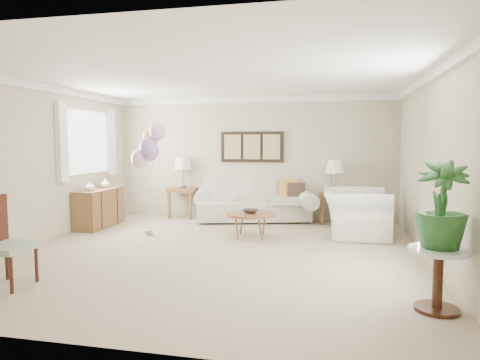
{
  "coord_description": "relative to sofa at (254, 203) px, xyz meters",
  "views": [
    {
      "loc": [
        1.68,
        -5.99,
        1.64
      ],
      "look_at": [
        0.25,
        0.6,
        1.05
      ],
      "focal_mm": 32.0,
      "sensor_mm": 36.0,
      "label": 1
    }
  ],
  "objects": [
    {
      "name": "lamp_right",
      "position": [
        1.66,
        0.01,
        0.76
      ],
      "size": [
        0.37,
        0.37,
        0.65
      ],
      "color": "gray",
      "rests_on": "end_table_right"
    },
    {
      "name": "vase_white",
      "position": [
        -2.81,
        -1.69,
        0.46
      ],
      "size": [
        0.22,
        0.22,
        0.18
      ],
      "primitive_type": "imported",
      "rotation": [
        0.0,
        0.0,
        0.43
      ],
      "color": "silver",
      "rests_on": "credenza"
    },
    {
      "name": "accent_chair",
      "position": [
        -2.06,
        -4.73,
        0.17
      ],
      "size": [
        0.53,
        0.53,
        1.04
      ],
      "color": "gray",
      "rests_on": "ground"
    },
    {
      "name": "credenza",
      "position": [
        -2.83,
        -1.35,
        -0.0
      ],
      "size": [
        0.46,
        1.2,
        0.74
      ],
      "color": "brown",
      "rests_on": "ground"
    },
    {
      "name": "end_table_right",
      "position": [
        1.66,
        0.01,
        0.16
      ],
      "size": [
        0.58,
        0.53,
        0.64
      ],
      "color": "brown",
      "rests_on": "ground"
    },
    {
      "name": "armchair",
      "position": [
        2.03,
        -1.17,
        0.04
      ],
      "size": [
        1.11,
        1.27,
        0.82
      ],
      "primitive_type": "imported",
      "rotation": [
        0.0,
        0.0,
        1.58
      ],
      "color": "#ECE5CB",
      "rests_on": "ground"
    },
    {
      "name": "ground_plane",
      "position": [
        -0.07,
        -2.85,
        -0.37
      ],
      "size": [
        6.0,
        6.0,
        0.0
      ],
      "primitive_type": "plane",
      "color": "tan"
    },
    {
      "name": "potted_plant",
      "position": [
        2.64,
        -4.46,
        0.67
      ],
      "size": [
        0.52,
        0.52,
        0.85
      ],
      "primitive_type": "imported",
      "rotation": [
        0.0,
        0.0,
        -0.1
      ],
      "color": "#1D4C1A",
      "rests_on": "side_table"
    },
    {
      "name": "coffee_table",
      "position": [
        0.25,
        -1.67,
        0.03
      ],
      "size": [
        0.86,
        0.86,
        0.43
      ],
      "color": "brown",
      "rests_on": "ground"
    },
    {
      "name": "wall_art_triptych",
      "position": [
        -0.07,
        0.12,
        1.18
      ],
      "size": [
        1.35,
        0.06,
        0.65
      ],
      "color": "black",
      "rests_on": "ground"
    },
    {
      "name": "lamp_left",
      "position": [
        -1.58,
        -0.0,
        0.8
      ],
      "size": [
        0.38,
        0.38,
        0.67
      ],
      "color": "gray",
      "rests_on": "end_table_left"
    },
    {
      "name": "decor_bowl",
      "position": [
        0.25,
        -1.71,
        0.09
      ],
      "size": [
        0.31,
        0.31,
        0.06
      ],
      "primitive_type": "imported",
      "rotation": [
        0.0,
        0.0,
        -0.18
      ],
      "color": "#2D251C",
      "rests_on": "coffee_table"
    },
    {
      "name": "side_table",
      "position": [
        2.63,
        -4.47,
        0.1
      ],
      "size": [
        0.57,
        0.57,
        0.62
      ],
      "color": "silver",
      "rests_on": "ground"
    },
    {
      "name": "vase_sage",
      "position": [
        -2.81,
        -1.13,
        0.46
      ],
      "size": [
        0.23,
        0.23,
        0.19
      ],
      "primitive_type": "imported",
      "rotation": [
        0.0,
        0.0,
        0.34
      ],
      "color": "beige",
      "rests_on": "credenza"
    },
    {
      "name": "sofa",
      "position": [
        0.0,
        0.0,
        0.0
      ],
      "size": [
        2.79,
        1.52,
        0.95
      ],
      "color": "#ECE5CB",
      "rests_on": "ground"
    },
    {
      "name": "balloon_cluster",
      "position": [
        -1.51,
        -1.89,
        1.21
      ],
      "size": [
        0.58,
        0.52,
        2.01
      ],
      "color": "gray",
      "rests_on": "ground"
    },
    {
      "name": "room_shell",
      "position": [
        -0.18,
        -2.76,
        1.25
      ],
      "size": [
        6.04,
        6.04,
        2.6
      ],
      "color": "#BBB097",
      "rests_on": "ground"
    },
    {
      "name": "end_table_left",
      "position": [
        -1.58,
        -0.0,
        0.18
      ],
      "size": [
        0.6,
        0.55,
        0.66
      ],
      "color": "brown",
      "rests_on": "ground"
    }
  ]
}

